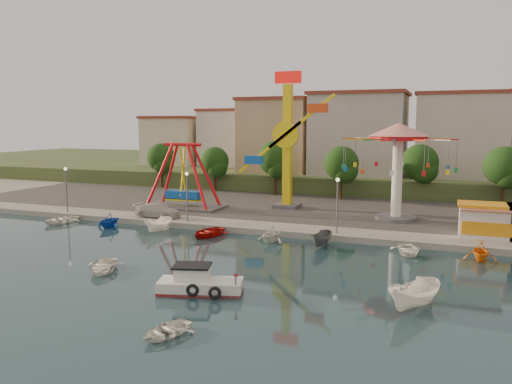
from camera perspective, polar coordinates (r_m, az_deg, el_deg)
The scene contains 35 objects.
ground at distance 38.86m, azimuth -6.73°, elevation -8.52°, with size 200.00×200.00×0.00m, color #133036.
quay_deck at distance 97.11m, azimuth 10.60°, elevation 1.39°, with size 200.00×100.00×0.60m, color #9E998E.
asphalt_pad at distance 66.12m, azimuth 5.48°, elevation -1.19°, with size 90.00×28.00×0.01m, color #4C4944.
hill_terrace at distance 101.88m, azimuth 11.14°, elevation 2.35°, with size 200.00×60.00×3.00m, color #384C26.
pirate_ship_ride at distance 61.88m, azimuth -8.35°, elevation 1.69°, with size 10.00×5.00×8.00m.
kamikaze_tower at distance 60.51m, azimuth 3.93°, elevation 5.43°, with size 8.08×3.10×16.50m.
wave_swinger at distance 55.23m, azimuth 15.94°, elevation 4.70°, with size 11.60×11.60×10.40m.
booth_left at distance 50.30m, azimuth 25.05°, elevation -2.93°, with size 5.40×3.78×3.08m.
lamp_post_0 at distance 62.42m, azimuth -20.83°, elevation 0.11°, with size 0.14×0.14×5.00m, color #59595E.
lamp_post_1 at distance 53.12m, azimuth -7.87°, elevation -0.71°, with size 0.14×0.14×5.00m, color #59595E.
lamp_post_2 at distance 47.54m, azimuth 9.26°, elevation -1.73°, with size 0.14×0.14×5.00m, color #59595E.
tree_0 at distance 82.53m, azimuth -10.79°, elevation 3.89°, with size 4.60×4.60×7.19m.
tree_1 at distance 77.08m, azimuth -4.74°, elevation 3.53°, with size 4.35×4.35×6.80m.
tree_2 at distance 72.82m, azimuth 2.22°, elevation 3.87°, with size 5.02×5.02×7.85m.
tree_3 at distance 68.84m, azimuth 9.73°, elevation 3.23°, with size 4.68×4.68×7.32m.
tree_4 at distance 70.55m, azimuth 18.22°, elevation 3.22°, with size 4.86×4.86×7.60m.
tree_5 at distance 68.95m, azimuth 26.47°, elevation 2.67°, with size 4.83×4.83×7.54m.
building_0 at distance 94.00m, azimuth -11.74°, elevation 6.43°, with size 9.26×9.53×11.87m, color beige.
building_1 at distance 92.91m, azimuth -3.63°, elevation 5.57°, with size 12.33×9.01×8.63m, color silver.
building_2 at distance 88.73m, azimuth 4.29°, elevation 6.30°, with size 11.95×9.28×11.23m, color tan.
building_3 at distance 82.66m, azimuth 12.87°, elevation 5.31°, with size 12.59×10.50×9.20m, color beige.
building_4 at distance 85.20m, azimuth 22.23°, elevation 5.01°, with size 10.75×9.23×9.24m, color beige.
cabin_motorboat at distance 33.21m, azimuth -6.58°, elevation -10.45°, with size 5.80×3.56×1.91m.
rowboat_a at distance 39.14m, azimuth -17.08°, elevation -8.07°, with size 2.84×3.97×0.82m, color white.
rowboat_b at distance 27.10m, azimuth -10.24°, elevation -15.27°, with size 2.16×3.02×0.63m, color white.
skiff at distance 31.35m, azimuth 17.69°, elevation -11.22°, with size 1.68×4.46×1.72m, color white.
van at distance 56.41m, azimuth -11.16°, elevation -2.08°, with size 2.12×5.21×1.51m, color silver.
moored_boat_0 at distance 59.26m, azimuth -21.45°, elevation -2.92°, with size 2.95×4.12×0.85m, color white.
moored_boat_1 at distance 55.04m, azimuth -16.45°, elevation -3.09°, with size 2.62×3.04×1.60m, color blue.
moored_boat_2 at distance 51.60m, azimuth -11.07°, elevation -3.69°, with size 1.44×3.84×1.48m, color white.
moored_boat_3 at distance 48.98m, azimuth -5.53°, elevation -4.57°, with size 2.97×4.15×0.86m, color #B5150E.
moored_boat_4 at distance 46.38m, azimuth 1.78°, elevation -4.78°, with size 2.59×3.01×1.58m, color silver.
moored_boat_5 at distance 45.09m, azimuth 7.52°, elevation -5.35°, with size 1.33×3.55×1.37m, color #56565A.
moored_boat_6 at distance 44.08m, azimuth 16.97°, elevation -6.33°, with size 2.63×3.68×0.76m, color white.
moored_boat_7 at distance 43.98m, azimuth 24.29°, elevation -6.18°, with size 2.56×2.97×1.56m, color orange.
Camera 1 is at (17.56, -32.92, 10.86)m, focal length 35.00 mm.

